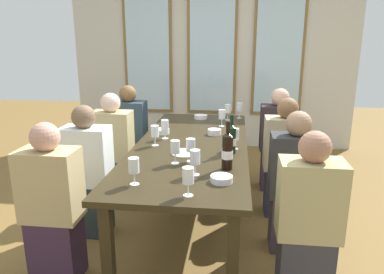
{
  "coord_description": "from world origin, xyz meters",
  "views": [
    {
      "loc": [
        0.36,
        -3.0,
        1.63
      ],
      "look_at": [
        0.0,
        0.03,
        0.79
      ],
      "focal_mm": 34.31,
      "sensor_mm": 36.0,
      "label": 1
    }
  ],
  "objects": [
    {
      "name": "wine_bottle_0",
      "position": [
        0.34,
        -0.23,
        0.86
      ],
      "size": [
        0.08,
        0.08,
        0.31
      ],
      "color": "black",
      "rests_on": "dining_table"
    },
    {
      "name": "wine_glass_10",
      "position": [
        0.23,
        0.65,
        0.86
      ],
      "size": [
        0.07,
        0.07,
        0.17
      ],
      "color": "white",
      "rests_on": "dining_table"
    },
    {
      "name": "tasting_bowl_0",
      "position": [
        0.18,
        0.32,
        0.77
      ],
      "size": [
        0.13,
        0.13,
        0.05
      ],
      "primitive_type": "cylinder",
      "color": "white",
      "rests_on": "dining_table"
    },
    {
      "name": "wine_glass_3",
      "position": [
        -0.05,
        -0.53,
        0.86
      ],
      "size": [
        0.07,
        0.07,
        0.17
      ],
      "color": "white",
      "rests_on": "dining_table"
    },
    {
      "name": "tasting_bowl_3",
      "position": [
        -0.02,
        0.99,
        0.76
      ],
      "size": [
        0.15,
        0.15,
        0.04
      ],
      "primitive_type": "cylinder",
      "color": "white",
      "rests_on": "dining_table"
    },
    {
      "name": "tasting_bowl_1",
      "position": [
        -0.32,
        0.29,
        0.76
      ],
      "size": [
        0.14,
        0.14,
        0.05
      ],
      "primitive_type": "cylinder",
      "color": "white",
      "rests_on": "dining_table"
    },
    {
      "name": "white_plate_0",
      "position": [
        -0.02,
        -0.28,
        0.74
      ],
      "size": [
        0.23,
        0.23,
        0.01
      ],
      "primitive_type": "cylinder",
      "color": "white",
      "rests_on": "dining_table"
    },
    {
      "name": "seated_person_5",
      "position": [
        0.83,
        0.27,
        0.53
      ],
      "size": [
        0.38,
        0.24,
        1.11
      ],
      "color": "#24293D",
      "rests_on": "ground"
    },
    {
      "name": "wine_glass_5",
      "position": [
        -0.3,
        -0.1,
        0.86
      ],
      "size": [
        0.07,
        0.07,
        0.17
      ],
      "color": "white",
      "rests_on": "dining_table"
    },
    {
      "name": "wine_glass_6",
      "position": [
        -0.26,
        0.12,
        0.86
      ],
      "size": [
        0.07,
        0.07,
        0.17
      ],
      "color": "white",
      "rests_on": "dining_table"
    },
    {
      "name": "seated_person_4",
      "position": [
        -0.83,
        0.35,
        0.53
      ],
      "size": [
        0.38,
        0.24,
        1.11
      ],
      "color": "#2E3736",
      "rests_on": "ground"
    },
    {
      "name": "wine_glass_2",
      "position": [
        0.37,
        -0.12,
        0.86
      ],
      "size": [
        0.07,
        0.07,
        0.17
      ],
      "color": "white",
      "rests_on": "dining_table"
    },
    {
      "name": "wine_glass_7",
      "position": [
        0.11,
        -1.07,
        0.86
      ],
      "size": [
        0.07,
        0.07,
        0.17
      ],
      "color": "white",
      "rests_on": "dining_table"
    },
    {
      "name": "ground_plane",
      "position": [
        0.0,
        0.0,
        0.0
      ],
      "size": [
        12.0,
        12.0,
        0.0
      ],
      "primitive_type": "plane",
      "color": "brown"
    },
    {
      "name": "wine_glass_1",
      "position": [
        0.29,
        0.96,
        0.86
      ],
      "size": [
        0.07,
        0.07,
        0.17
      ],
      "color": "white",
      "rests_on": "dining_table"
    },
    {
      "name": "wine_glass_4",
      "position": [
        0.11,
        -0.74,
        0.86
      ],
      "size": [
        0.07,
        0.07,
        0.17
      ],
      "color": "white",
      "rests_on": "dining_table"
    },
    {
      "name": "seated_person_0",
      "position": [
        -0.83,
        -0.29,
        0.53
      ],
      "size": [
        0.38,
        0.24,
        1.11
      ],
      "color": "#253233",
      "rests_on": "ground"
    },
    {
      "name": "wine_glass_0",
      "position": [
        -0.24,
        -0.94,
        0.86
      ],
      "size": [
        0.07,
        0.07,
        0.17
      ],
      "color": "white",
      "rests_on": "dining_table"
    },
    {
      "name": "seated_person_7",
      "position": [
        0.83,
        0.87,
        0.53
      ],
      "size": [
        0.38,
        0.24,
        1.11
      ],
      "color": "#3A293C",
      "rests_on": "ground"
    },
    {
      "name": "seated_person_2",
      "position": [
        -0.83,
        -0.9,
        0.53
      ],
      "size": [
        0.38,
        0.24,
        1.11
      ],
      "color": "#38243B",
      "rests_on": "ground"
    },
    {
      "name": "wine_glass_8",
      "position": [
        0.05,
        -0.47,
        0.86
      ],
      "size": [
        0.07,
        0.07,
        0.17
      ],
      "color": "white",
      "rests_on": "dining_table"
    },
    {
      "name": "seated_person_6",
      "position": [
        -0.83,
        0.93,
        0.53
      ],
      "size": [
        0.38,
        0.24,
        1.11
      ],
      "color": "#2B272E",
      "rests_on": "ground"
    },
    {
      "name": "wine_bottle_1",
      "position": [
        0.32,
        -0.6,
        0.87
      ],
      "size": [
        0.08,
        0.08,
        0.34
      ],
      "color": "black",
      "rests_on": "dining_table"
    },
    {
      "name": "back_wall_with_windows",
      "position": [
        0.0,
        2.49,
        1.45
      ],
      "size": [
        4.14,
        0.1,
        2.9
      ],
      "color": "beige",
      "rests_on": "ground"
    },
    {
      "name": "seated_person_1",
      "position": [
        0.83,
        -0.33,
        0.53
      ],
      "size": [
        0.38,
        0.24,
        1.11
      ],
      "color": "#392D37",
      "rests_on": "ground"
    },
    {
      "name": "dining_table",
      "position": [
        0.0,
        0.0,
        0.67
      ],
      "size": [
        0.94,
        2.43,
        0.74
      ],
      "color": "#2D2413",
      "rests_on": "ground"
    },
    {
      "name": "wine_glass_9",
      "position": [
        0.41,
        1.07,
        0.86
      ],
      "size": [
        0.07,
        0.07,
        0.17
      ],
      "color": "white",
      "rests_on": "dining_table"
    },
    {
      "name": "seated_person_3",
      "position": [
        0.83,
        -0.92,
        0.53
      ],
      "size": [
        0.38,
        0.24,
        1.11
      ],
      "color": "#36353C",
      "rests_on": "ground"
    },
    {
      "name": "tasting_bowl_2",
      "position": [
        0.29,
        -0.84,
        0.76
      ],
      "size": [
        0.14,
        0.14,
        0.04
      ],
      "primitive_type": "cylinder",
      "color": "white",
      "rests_on": "dining_table"
    }
  ]
}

